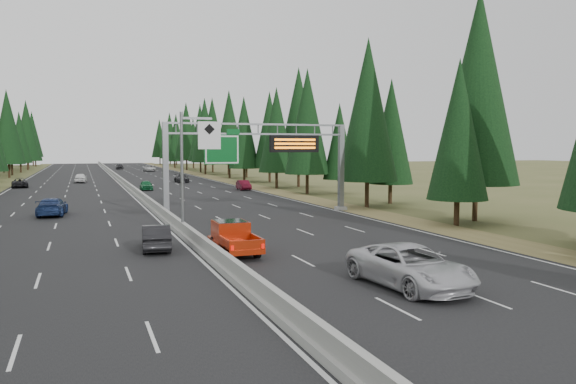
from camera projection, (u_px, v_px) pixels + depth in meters
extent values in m
cube|color=black|center=(123.00, 185.00, 88.10)|extent=(32.00, 260.00, 0.08)
cube|color=olive|center=(233.00, 182.00, 94.24)|extent=(3.60, 260.00, 0.06)
cube|color=gray|center=(123.00, 183.00, 88.08)|extent=(0.70, 260.00, 0.30)
cube|color=gray|center=(123.00, 181.00, 88.05)|extent=(0.30, 260.00, 0.60)
cube|color=slate|center=(166.00, 170.00, 45.82)|extent=(0.45, 0.45, 7.80)
cube|color=gray|center=(166.00, 215.00, 46.11)|extent=(0.90, 0.90, 0.30)
cube|color=slate|center=(341.00, 167.00, 51.29)|extent=(0.45, 0.45, 7.80)
cube|color=gray|center=(341.00, 208.00, 51.58)|extent=(0.90, 0.90, 0.30)
cube|color=slate|center=(258.00, 124.00, 48.26)|extent=(15.85, 0.35, 0.16)
cube|color=slate|center=(258.00, 134.00, 48.32)|extent=(15.85, 0.35, 0.16)
cube|color=#054C19|center=(222.00, 150.00, 47.06)|extent=(3.00, 0.10, 2.50)
cube|color=silver|center=(222.00, 150.00, 47.00)|extent=(2.85, 0.02, 2.35)
cube|color=#054C19|center=(233.00, 132.00, 47.29)|extent=(1.10, 0.10, 0.45)
cube|color=black|center=(294.00, 144.00, 49.22)|extent=(4.50, 0.40, 1.50)
cube|color=orange|center=(295.00, 140.00, 48.98)|extent=(3.80, 0.02, 0.18)
cube|color=orange|center=(295.00, 144.00, 49.01)|extent=(3.80, 0.02, 0.18)
cube|color=orange|center=(295.00, 148.00, 49.04)|extent=(3.80, 0.02, 0.18)
cylinder|color=slate|center=(182.00, 174.00, 36.34)|extent=(0.20, 0.20, 8.00)
cube|color=gray|center=(183.00, 233.00, 36.64)|extent=(0.50, 0.50, 0.20)
cube|color=slate|center=(197.00, 118.00, 36.40)|extent=(2.00, 0.15, 0.15)
cube|color=silver|center=(209.00, 135.00, 36.65)|extent=(1.50, 0.06, 1.80)
cylinder|color=black|center=(457.00, 213.00, 41.40)|extent=(0.40, 0.40, 1.97)
cone|color=black|center=(459.00, 129.00, 40.92)|extent=(4.42, 4.42, 10.32)
cylinder|color=black|center=(475.00, 203.00, 44.32)|extent=(0.40, 0.40, 2.90)
cone|color=black|center=(478.00, 87.00, 43.61)|extent=(6.53, 6.53, 15.25)
cylinder|color=black|center=(367.00, 194.00, 54.20)|extent=(0.40, 0.40, 2.60)
cone|color=black|center=(368.00, 110.00, 53.56)|extent=(5.85, 5.85, 13.66)
cylinder|color=black|center=(390.00, 194.00, 58.19)|extent=(0.40, 0.40, 2.06)
cone|color=black|center=(391.00, 131.00, 57.68)|extent=(4.64, 4.64, 10.83)
cylinder|color=black|center=(307.00, 184.00, 70.61)|extent=(0.40, 0.40, 2.51)
cone|color=black|center=(307.00, 121.00, 70.00)|extent=(5.64, 5.64, 13.16)
cylinder|color=black|center=(339.00, 186.00, 70.80)|extent=(0.40, 0.40, 1.82)
cone|color=black|center=(339.00, 141.00, 70.36)|extent=(4.11, 4.11, 9.58)
cylinder|color=black|center=(277.00, 180.00, 80.48)|extent=(0.40, 0.40, 2.31)
cone|color=black|center=(276.00, 130.00, 79.92)|extent=(5.20, 5.20, 12.13)
cylinder|color=black|center=(299.00, 177.00, 83.59)|extent=(0.40, 0.40, 2.83)
cone|color=black|center=(299.00, 118.00, 82.90)|extent=(6.36, 6.36, 14.85)
cylinder|color=black|center=(244.00, 175.00, 95.58)|extent=(0.40, 0.40, 2.32)
cone|color=black|center=(244.00, 132.00, 95.01)|extent=(5.22, 5.22, 12.19)
cylinder|color=black|center=(270.00, 175.00, 95.27)|extent=(0.40, 0.40, 2.45)
cone|color=black|center=(270.00, 129.00, 94.67)|extent=(5.52, 5.52, 12.87)
cylinder|color=black|center=(230.00, 171.00, 107.93)|extent=(0.40, 0.40, 2.69)
cone|color=black|center=(229.00, 127.00, 107.28)|extent=(6.06, 6.06, 14.15)
cylinder|color=black|center=(247.00, 172.00, 110.00)|extent=(0.40, 0.40, 2.08)
cone|color=black|center=(246.00, 139.00, 109.50)|extent=(4.68, 4.68, 10.93)
cylinder|color=black|center=(205.00, 168.00, 122.37)|extent=(0.40, 0.40, 2.67)
cone|color=black|center=(205.00, 130.00, 121.72)|extent=(6.00, 6.00, 14.00)
cylinder|color=black|center=(229.00, 169.00, 122.64)|extent=(0.40, 0.40, 2.41)
cone|color=black|center=(228.00, 134.00, 122.05)|extent=(5.42, 5.42, 12.65)
cylinder|color=black|center=(201.00, 167.00, 133.91)|extent=(0.40, 0.40, 2.60)
cone|color=black|center=(200.00, 133.00, 133.28)|extent=(5.84, 5.84, 13.63)
cylinder|color=black|center=(213.00, 166.00, 133.54)|extent=(0.40, 0.40, 2.83)
cone|color=black|center=(212.00, 129.00, 132.85)|extent=(6.38, 6.38, 14.88)
cylinder|color=black|center=(187.00, 165.00, 147.77)|extent=(0.40, 0.40, 2.84)
cone|color=black|center=(186.00, 131.00, 147.07)|extent=(6.40, 6.40, 14.93)
cylinder|color=black|center=(206.00, 166.00, 148.14)|extent=(0.40, 0.40, 2.23)
cone|color=black|center=(206.00, 139.00, 147.60)|extent=(5.01, 5.01, 11.69)
cylinder|color=black|center=(175.00, 165.00, 160.83)|extent=(0.40, 0.40, 1.97)
cone|color=black|center=(175.00, 143.00, 160.35)|extent=(4.42, 4.42, 10.32)
cylinder|color=black|center=(194.00, 164.00, 159.56)|extent=(0.40, 0.40, 2.28)
cone|color=black|center=(193.00, 139.00, 159.00)|extent=(5.13, 5.13, 11.98)
cylinder|color=black|center=(175.00, 164.00, 173.27)|extent=(0.40, 0.40, 1.88)
cone|color=black|center=(174.00, 145.00, 172.81)|extent=(4.22, 4.22, 9.85)
cylinder|color=black|center=(182.00, 164.00, 173.07)|extent=(0.40, 0.40, 1.92)
cone|color=black|center=(182.00, 144.00, 172.60)|extent=(4.32, 4.32, 10.07)
cylinder|color=black|center=(168.00, 162.00, 187.30)|extent=(0.40, 0.40, 2.36)
cone|color=black|center=(167.00, 140.00, 186.73)|extent=(5.31, 5.31, 12.38)
cylinder|color=black|center=(177.00, 161.00, 189.10)|extent=(0.40, 0.40, 2.78)
cone|color=black|center=(176.00, 135.00, 188.42)|extent=(6.25, 6.25, 14.58)
cylinder|color=black|center=(160.00, 161.00, 197.41)|extent=(0.40, 0.40, 2.55)
cone|color=black|center=(160.00, 138.00, 196.79)|extent=(5.73, 5.73, 13.38)
cylinder|color=black|center=(170.00, 160.00, 200.23)|extent=(0.40, 0.40, 2.96)
cone|color=black|center=(170.00, 134.00, 199.51)|extent=(6.65, 6.65, 15.52)
cylinder|color=black|center=(9.00, 171.00, 107.82)|extent=(0.40, 0.40, 2.72)
cone|color=black|center=(7.00, 127.00, 107.15)|extent=(6.12, 6.12, 14.29)
cylinder|color=black|center=(12.00, 170.00, 119.38)|extent=(0.40, 0.40, 2.35)
cone|color=black|center=(11.00, 135.00, 118.81)|extent=(5.28, 5.28, 12.33)
cylinder|color=black|center=(21.00, 168.00, 131.44)|extent=(0.40, 0.40, 2.30)
cone|color=black|center=(20.00, 137.00, 130.88)|extent=(5.17, 5.17, 12.07)
cylinder|color=black|center=(4.00, 168.00, 132.74)|extent=(0.40, 0.40, 2.12)
cone|color=black|center=(3.00, 140.00, 132.23)|extent=(4.76, 4.76, 11.11)
cylinder|color=black|center=(28.00, 165.00, 145.11)|extent=(0.40, 0.40, 2.90)
cone|color=black|center=(26.00, 130.00, 144.40)|extent=(6.52, 6.52, 15.22)
cylinder|color=black|center=(9.00, 165.00, 146.37)|extent=(0.40, 0.40, 2.50)
cone|color=black|center=(8.00, 135.00, 145.76)|extent=(5.62, 5.62, 13.12)
cylinder|color=black|center=(28.00, 164.00, 159.25)|extent=(0.40, 0.40, 2.42)
cone|color=black|center=(27.00, 137.00, 158.66)|extent=(5.46, 5.46, 12.73)
cylinder|color=black|center=(10.00, 165.00, 156.40)|extent=(0.40, 0.40, 2.07)
cone|color=black|center=(9.00, 142.00, 155.89)|extent=(4.66, 4.66, 10.87)
cylinder|color=black|center=(36.00, 164.00, 173.52)|extent=(0.40, 0.40, 1.81)
cone|color=black|center=(35.00, 145.00, 173.08)|extent=(4.08, 4.08, 9.51)
cylinder|color=black|center=(21.00, 164.00, 171.15)|extent=(0.40, 0.40, 2.06)
cone|color=black|center=(20.00, 142.00, 170.65)|extent=(4.63, 4.63, 10.81)
cylinder|color=black|center=(33.00, 161.00, 183.42)|extent=(0.40, 0.40, 2.84)
cone|color=black|center=(32.00, 134.00, 182.73)|extent=(6.38, 6.38, 14.89)
cylinder|color=black|center=(21.00, 163.00, 184.51)|extent=(0.40, 0.40, 1.88)
cone|color=black|center=(20.00, 145.00, 184.05)|extent=(4.23, 4.23, 9.86)
imported|color=silver|center=(410.00, 266.00, 22.88)|extent=(3.39, 6.39, 1.71)
cylinder|color=black|center=(227.00, 253.00, 28.41)|extent=(0.28, 0.74, 0.74)
cylinder|color=black|center=(257.00, 251.00, 28.95)|extent=(0.28, 0.74, 0.74)
cylinder|color=black|center=(214.00, 243.00, 31.26)|extent=(0.28, 0.74, 0.74)
cylinder|color=black|center=(241.00, 242.00, 31.81)|extent=(0.28, 0.74, 0.74)
cube|color=#A22209|center=(234.00, 244.00, 30.14)|extent=(1.85, 5.18, 0.28)
cube|color=#A22209|center=(230.00, 230.00, 30.87)|extent=(1.76, 2.03, 1.02)
cube|color=black|center=(230.00, 225.00, 30.85)|extent=(1.57, 1.76, 0.51)
cube|color=#A22209|center=(225.00, 243.00, 28.52)|extent=(0.09, 2.22, 0.55)
cube|color=#A22209|center=(258.00, 241.00, 29.12)|extent=(0.09, 2.22, 0.55)
cube|color=#A22209|center=(247.00, 246.00, 27.78)|extent=(1.85, 0.09, 0.55)
imported|color=#166133|center=(146.00, 185.00, 75.87)|extent=(1.61, 3.88, 1.31)
imported|color=#590C1C|center=(244.00, 185.00, 76.08)|extent=(1.61, 4.07, 1.32)
imported|color=black|center=(182.00, 178.00, 92.84)|extent=(1.98, 4.69, 1.35)
imported|color=silver|center=(149.00, 168.00, 137.08)|extent=(2.63, 5.62, 1.55)
imported|color=black|center=(120.00, 166.00, 150.70)|extent=(1.89, 4.46, 1.51)
imported|color=black|center=(156.00, 237.00, 31.29)|extent=(1.86, 4.41, 1.42)
imported|color=navy|center=(52.00, 207.00, 47.12)|extent=(2.55, 5.40, 1.52)
imported|color=white|center=(81.00, 178.00, 92.29)|extent=(2.08, 4.67, 1.56)
imported|color=black|center=(20.00, 183.00, 80.83)|extent=(2.60, 4.92, 1.32)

